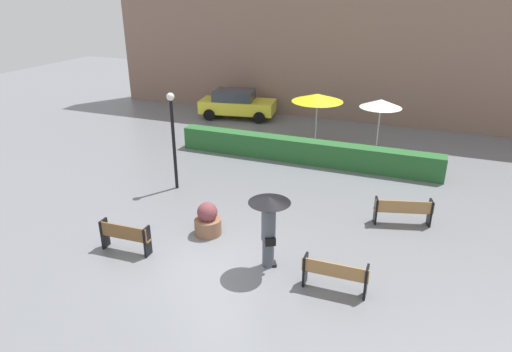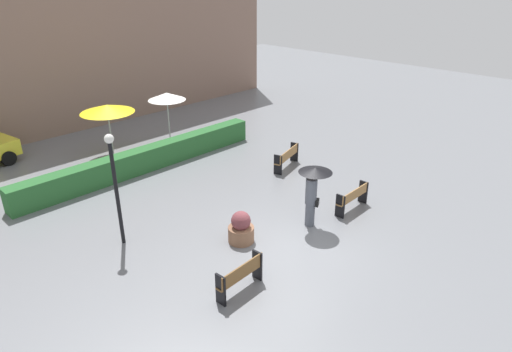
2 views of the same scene
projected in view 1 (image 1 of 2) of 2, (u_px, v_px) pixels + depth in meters
ground_plane at (221, 265)px, 12.41m from camera, size 60.00×60.00×0.00m
bench_near_right at (335, 274)px, 11.19m from camera, size 1.65×0.38×0.85m
bench_far_right at (403, 210)px, 14.33m from camera, size 1.82×0.83×0.87m
bench_near_left at (125, 235)px, 12.85m from camera, size 1.54×0.40×0.89m
pedestrian_with_umbrella at (269, 220)px, 11.80m from camera, size 1.10×1.10×2.13m
planter_pot at (208, 221)px, 13.81m from camera, size 0.83×0.83×1.05m
lamp_post at (173, 131)px, 16.25m from camera, size 0.28×0.28×3.62m
patio_umbrella_yellow at (317, 98)px, 20.92m from camera, size 2.39×2.39×2.44m
patio_umbrella_white at (381, 104)px, 19.53m from camera, size 1.81×1.81×2.53m
hedge_strip at (304, 151)px, 19.42m from camera, size 11.33×0.70×0.99m
building_facade at (348, 29)px, 24.21m from camera, size 28.00×1.20×9.73m
parked_car at (237, 104)px, 25.79m from camera, size 4.44×2.54×1.57m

